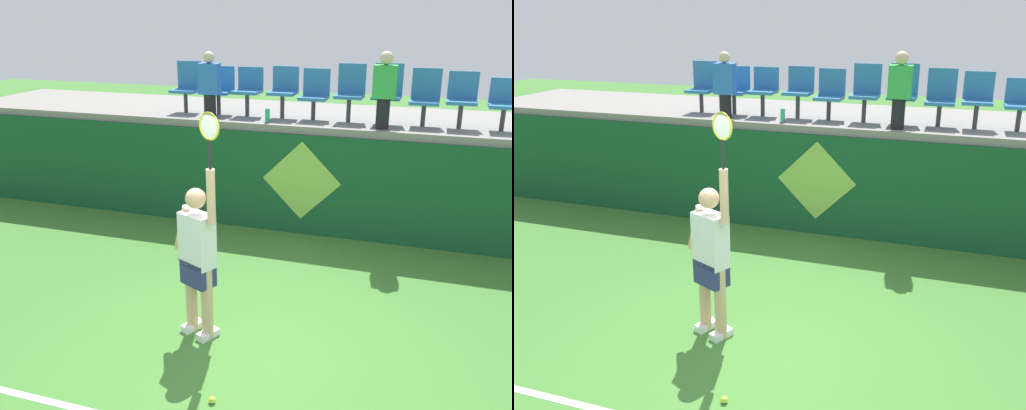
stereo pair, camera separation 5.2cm
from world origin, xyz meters
The scene contains 19 objects.
ground_plane centered at (0.00, 0.00, 0.00)m, with size 40.00×40.00×0.00m, color #3D752D.
court_back_wall centered at (0.00, 3.61, 0.81)m, with size 13.99×0.20×1.63m, color #144C28.
spectator_platform centered at (0.00, 4.77, 1.69)m, with size 13.99×2.43×0.12m, color gray.
tennis_player centered at (-0.62, 0.20, 0.96)m, with size 0.70×0.40×2.53m.
tennis_ball centered at (-0.03, -0.87, 0.03)m, with size 0.07×0.07×0.07m, color #D1E533.
water_bottle centered at (-0.95, 3.76, 1.86)m, with size 0.07×0.07×0.22m, color #26B272.
stadium_chair_0 centered at (-2.58, 4.26, 2.21)m, with size 0.44×0.42×0.87m.
stadium_chair_1 centered at (-1.96, 4.26, 2.19)m, with size 0.44×0.42×0.80m.
stadium_chair_2 centered at (-1.44, 4.25, 2.21)m, with size 0.44×0.42×0.80m.
stadium_chair_3 centered at (-0.82, 4.25, 2.22)m, with size 0.44×0.42×0.83m.
stadium_chair_4 centered at (-0.30, 4.26, 2.18)m, with size 0.44×0.42×0.81m.
stadium_chair_5 centered at (0.28, 4.26, 2.24)m, with size 0.44×0.42×0.90m.
stadium_chair_6 centered at (0.85, 4.26, 2.26)m, with size 0.44×0.42×0.92m.
stadium_chair_7 centered at (1.43, 4.26, 2.21)m, with size 0.44×0.42×0.87m.
stadium_chair_8 centered at (1.96, 4.26, 2.22)m, with size 0.44×0.42×0.84m.
stadium_chair_9 centered at (2.56, 4.25, 2.17)m, with size 0.44×0.42×0.76m.
spectator_0 centered at (0.85, 3.81, 2.35)m, with size 0.34×0.20×1.14m.
spectator_1 centered at (-1.96, 3.80, 2.30)m, with size 0.34×0.20×1.08m.
wall_signage_mount centered at (-0.30, 3.50, 0.00)m, with size 1.27×0.01×1.53m.
Camera 2 is at (1.81, -4.93, 3.47)m, focal length 40.19 mm.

